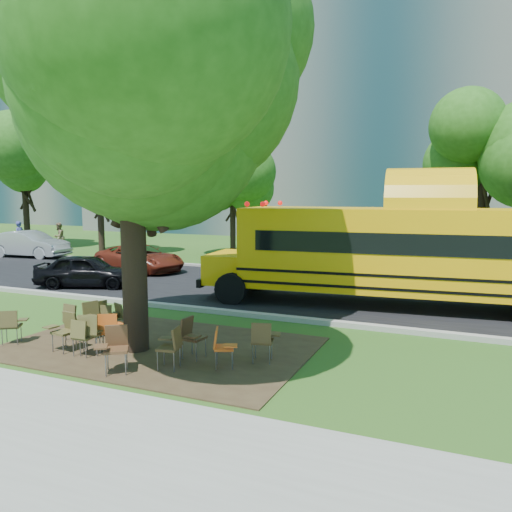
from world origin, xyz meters
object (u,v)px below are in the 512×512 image
at_px(chair_13, 263,338).
at_px(pedestrian_a, 20,236).
at_px(chair_2, 91,330).
at_px(chair_4, 83,334).
at_px(main_tree, 128,68).
at_px(chair_12, 191,334).
at_px(bg_car_red, 140,258).
at_px(pedestrian_b, 59,237).
at_px(chair_6, 172,343).
at_px(chair_3, 65,328).
at_px(bg_car_silver, 29,244).
at_px(chair_0, 12,323).
at_px(chair_8, 89,314).
at_px(chair_7, 222,344).
at_px(black_car, 87,271).
at_px(chair_14, 107,316).
at_px(chair_9, 114,315).
at_px(school_bus, 422,252).
at_px(chair_1, 75,318).
at_px(chair_11, 110,328).
at_px(chair_5, 115,344).
at_px(chair_10, 101,313).

distance_m(chair_13, pedestrian_a, 25.09).
bearing_deg(chair_2, chair_4, -138.60).
distance_m(main_tree, pedestrian_a, 23.37).
bearing_deg(chair_12, bg_car_red, -134.18).
height_order(chair_12, pedestrian_b, pedestrian_b).
bearing_deg(chair_6, main_tree, 50.66).
relative_size(chair_3, bg_car_silver, 0.20).
bearing_deg(chair_0, chair_8, 13.61).
bearing_deg(chair_12, chair_4, -65.17).
relative_size(chair_7, black_car, 0.22).
bearing_deg(chair_8, black_car, 62.76).
relative_size(chair_2, chair_6, 1.07).
xyz_separation_m(chair_12, chair_14, (-2.96, 0.84, -0.08)).
relative_size(chair_0, chair_9, 1.10).
bearing_deg(chair_0, chair_4, -34.36).
distance_m(chair_4, pedestrian_b, 22.25).
height_order(school_bus, chair_4, school_bus).
bearing_deg(chair_12, chair_8, -94.21).
xyz_separation_m(chair_1, chair_11, (1.33, -0.35, -0.01)).
distance_m(main_tree, chair_3, 5.88).
distance_m(chair_0, chair_2, 2.30).
xyz_separation_m(chair_0, chair_13, (5.98, 1.11, 0.04)).
height_order(chair_8, pedestrian_a, pedestrian_a).
distance_m(main_tree, bg_car_red, 13.09).
distance_m(school_bus, chair_4, 10.07).
bearing_deg(chair_7, chair_9, -132.69).
distance_m(chair_5, chair_8, 2.93).
relative_size(main_tree, pedestrian_a, 5.21).
bearing_deg(school_bus, chair_11, -134.89).
xyz_separation_m(chair_7, chair_12, (-0.88, 0.27, 0.04)).
height_order(chair_12, bg_car_red, bg_car_red).
xyz_separation_m(chair_6, chair_8, (-3.20, 1.24, 0.02)).
bearing_deg(pedestrian_b, chair_2, 37.42).
bearing_deg(chair_5, chair_12, -159.87).
bearing_deg(pedestrian_a, chair_3, -133.61).
height_order(chair_3, chair_9, chair_3).
bearing_deg(pedestrian_a, chair_5, -131.92).
relative_size(chair_7, chair_10, 1.07).
bearing_deg(bg_car_red, chair_0, -146.26).
distance_m(chair_0, chair_10, 2.12).
xyz_separation_m(chair_10, black_car, (-4.61, 4.64, 0.15)).
bearing_deg(bg_car_red, chair_14, -135.39).
bearing_deg(school_bus, chair_5, -126.75).
bearing_deg(school_bus, chair_3, -137.94).
height_order(chair_6, chair_9, chair_6).
relative_size(chair_7, bg_car_red, 0.19).
relative_size(pedestrian_a, pedestrian_b, 1.07).
xyz_separation_m(chair_0, chair_9, (1.60, 1.75, -0.05)).
distance_m(chair_0, chair_1, 1.44).
xyz_separation_m(chair_0, bg_car_red, (-3.92, 10.39, 0.10)).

